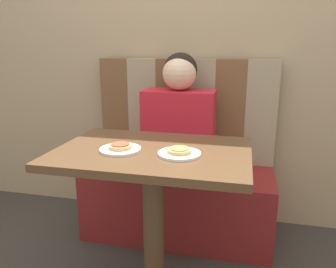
{
  "coord_description": "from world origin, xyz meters",
  "views": [
    {
      "loc": [
        0.39,
        -1.36,
        1.22
      ],
      "look_at": [
        0.0,
        0.3,
        0.77
      ],
      "focal_mm": 35.0,
      "sensor_mm": 36.0,
      "label": 1
    }
  ],
  "objects_px": {
    "plate_left": "(120,149)",
    "plate_right": "(179,154)",
    "pizza_right": "(179,150)",
    "person": "(179,116)",
    "pizza_left": "(120,146)"
  },
  "relations": [
    {
      "from": "plate_left",
      "to": "plate_right",
      "type": "xyz_separation_m",
      "value": [
        0.27,
        0.0,
        0.0
      ]
    },
    {
      "from": "plate_left",
      "to": "pizza_right",
      "type": "relative_size",
      "value": 1.78
    },
    {
      "from": "person",
      "to": "plate_right",
      "type": "distance_m",
      "value": 0.68
    },
    {
      "from": "person",
      "to": "plate_right",
      "type": "xyz_separation_m",
      "value": [
        0.13,
        -0.67,
        -0.02
      ]
    },
    {
      "from": "person",
      "to": "plate_left",
      "type": "relative_size",
      "value": 4.0
    },
    {
      "from": "pizza_left",
      "to": "person",
      "type": "bearing_deg",
      "value": 78.64
    },
    {
      "from": "plate_left",
      "to": "pizza_left",
      "type": "relative_size",
      "value": 1.78
    },
    {
      "from": "person",
      "to": "plate_right",
      "type": "bearing_deg",
      "value": -78.64
    },
    {
      "from": "pizza_right",
      "to": "plate_left",
      "type": "bearing_deg",
      "value": 180.0
    },
    {
      "from": "plate_right",
      "to": "pizza_right",
      "type": "distance_m",
      "value": 0.02
    },
    {
      "from": "pizza_left",
      "to": "plate_left",
      "type": "bearing_deg",
      "value": 90.0
    },
    {
      "from": "pizza_left",
      "to": "pizza_right",
      "type": "distance_m",
      "value": 0.27
    },
    {
      "from": "person",
      "to": "plate_left",
      "type": "distance_m",
      "value": 0.68
    },
    {
      "from": "plate_right",
      "to": "pizza_left",
      "type": "bearing_deg",
      "value": -180.0
    },
    {
      "from": "plate_left",
      "to": "pizza_left",
      "type": "xyz_separation_m",
      "value": [
        0.0,
        -0.0,
        0.02
      ]
    }
  ]
}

